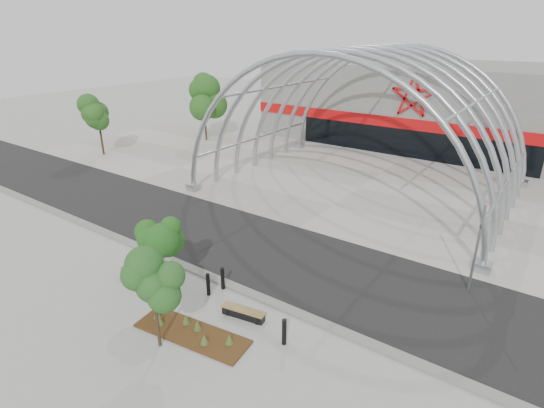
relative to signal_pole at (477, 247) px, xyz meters
The scene contains 19 objects.
ground 11.64m from the signal_pole, 149.11° to the right, with size 140.00×140.00×0.00m, color #9E9D98.
road 10.33m from the signal_pole, 166.43° to the right, with size 140.00×7.00×0.02m, color black.
forecourt 13.92m from the signal_pole, 135.52° to the left, with size 60.00×17.00×0.04m, color #A09B91.
kerb 11.76m from the signal_pole, 148.05° to the right, with size 60.00×0.50×0.12m, color slate.
arena_building 29.33m from the signal_pole, 109.57° to the left, with size 34.00×15.24×8.00m.
vault_canopy 13.92m from the signal_pole, 135.52° to the left, with size 20.80×15.80×20.36m.
planting_bed 12.86m from the signal_pole, 130.93° to the right, with size 4.93×2.07×0.51m.
signal_pole is the anchor object (origin of this frame).
street_tree_0 14.10m from the signal_pole, 144.14° to the right, with size 1.55×1.55×3.54m.
street_tree_1 13.89m from the signal_pole, 129.26° to the right, with size 1.59×1.59×3.77m.
bench_0 15.59m from the signal_pole, 147.91° to the right, with size 2.22×0.58×0.46m.
bench_1 10.69m from the signal_pole, 133.71° to the right, with size 1.96×0.75×0.40m.
bollard_0 16.17m from the signal_pole, 157.47° to the right, with size 0.18×0.18×1.13m, color black.
bollard_1 15.06m from the signal_pole, 153.74° to the right, with size 0.16×0.16×0.99m, color black.
bollard_2 11.49m from the signal_pole, 145.34° to the right, with size 0.18×0.18×1.10m, color black.
bollard_3 12.09m from the signal_pole, 142.98° to the right, with size 0.18×0.18×1.09m, color black.
bollard_4 9.52m from the signal_pole, 121.97° to the right, with size 0.18×0.18×1.12m, color black.
bg_tree_0 33.08m from the signal_pole, 154.63° to the left, with size 3.00×3.00×6.45m.
bg_tree_2 34.10m from the signal_pole, behind, with size 2.55×2.55×5.38m.
Camera 1 is at (11.93, -12.97, 11.17)m, focal length 28.00 mm.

